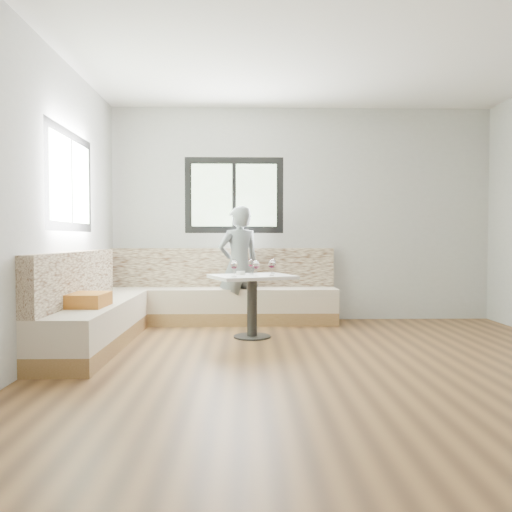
{
  "coord_description": "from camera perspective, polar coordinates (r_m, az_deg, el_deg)",
  "views": [
    {
      "loc": [
        -0.76,
        -4.11,
        1.08
      ],
      "look_at": [
        -0.64,
        1.39,
        0.89
      ],
      "focal_mm": 35.0,
      "sensor_mm": 36.0,
      "label": 1
    }
  ],
  "objects": [
    {
      "name": "wine_glass_a",
      "position": [
        5.18,
        -2.52,
        -1.09
      ],
      "size": [
        0.08,
        0.08,
        0.17
      ],
      "color": "white",
      "rests_on": "table"
    },
    {
      "name": "olive_ramekin",
      "position": [
        5.46,
        -1.76,
        -1.95
      ],
      "size": [
        0.1,
        0.1,
        0.04
      ],
      "color": "white",
      "rests_on": "table"
    },
    {
      "name": "wine_glass_d",
      "position": [
        5.55,
        -0.54,
        -0.88
      ],
      "size": [
        0.08,
        0.08,
        0.17
      ],
      "color": "white",
      "rests_on": "table"
    },
    {
      "name": "wine_glass_e",
      "position": [
        5.63,
        1.95,
        -0.84
      ],
      "size": [
        0.08,
        0.08,
        0.17
      ],
      "color": "white",
      "rests_on": "table"
    },
    {
      "name": "wine_glass_c",
      "position": [
        5.35,
        1.8,
        -0.99
      ],
      "size": [
        0.08,
        0.08,
        0.17
      ],
      "color": "white",
      "rests_on": "table"
    },
    {
      "name": "table",
      "position": [
        5.43,
        -0.45,
        -3.99
      ],
      "size": [
        1.01,
        0.91,
        0.68
      ],
      "rotation": [
        0.0,
        0.0,
        0.39
      ],
      "color": "black",
      "rests_on": "ground"
    },
    {
      "name": "person",
      "position": [
        6.23,
        -1.98,
        -1.09
      ],
      "size": [
        0.64,
        0.54,
        1.48
      ],
      "primitive_type": "imported",
      "rotation": [
        0.0,
        0.0,
        3.55
      ],
      "color": "slate",
      "rests_on": "ground"
    },
    {
      "name": "wine_glass_b",
      "position": [
        5.23,
        0.01,
        -1.06
      ],
      "size": [
        0.08,
        0.08,
        0.17
      ],
      "color": "white",
      "rests_on": "table"
    },
    {
      "name": "room",
      "position": [
        4.26,
        7.95,
        6.49
      ],
      "size": [
        5.01,
        5.01,
        2.81
      ],
      "color": "brown",
      "rests_on": "ground"
    },
    {
      "name": "banquette",
      "position": [
        5.84,
        -9.51,
        -5.35
      ],
      "size": [
        2.9,
        2.8,
        0.95
      ],
      "color": "#9A7244",
      "rests_on": "ground"
    }
  ]
}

